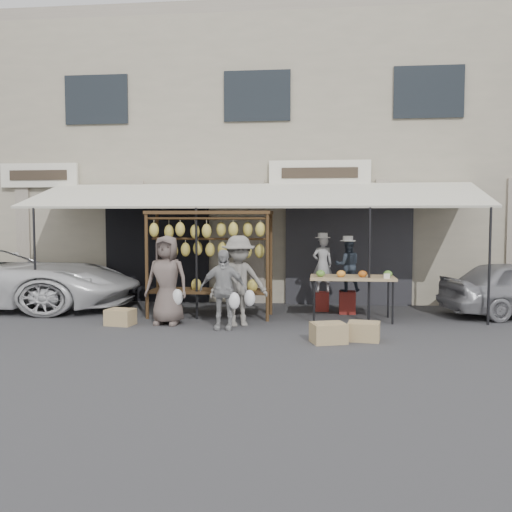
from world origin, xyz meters
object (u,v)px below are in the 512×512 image
(crate_far, at_px, (120,317))
(customer_right, at_px, (239,281))
(vendor_left, at_px, (322,264))
(customer_left, at_px, (167,280))
(crate_near_b, at_px, (364,331))
(produce_table, at_px, (352,278))
(customer_mid, at_px, (223,289))
(crate_near_a, at_px, (328,333))
(banana_rack, at_px, (209,243))
(vendor_right, at_px, (348,265))

(crate_far, bearing_deg, customer_right, 4.74)
(vendor_left, xyz_separation_m, customer_left, (-3.04, -1.95, -0.18))
(customer_right, relative_size, crate_far, 3.37)
(customer_left, distance_m, customer_right, 1.42)
(vendor_left, xyz_separation_m, crate_near_b, (0.69, -3.01, -0.89))
(produce_table, relative_size, customer_left, 0.97)
(customer_mid, bearing_deg, customer_left, 162.94)
(vendor_left, relative_size, crate_near_a, 2.25)
(banana_rack, distance_m, customer_right, 1.33)
(crate_near_a, bearing_deg, vendor_right, 81.34)
(produce_table, xyz_separation_m, crate_far, (-4.53, -1.01, -0.71))
(vendor_right, bearing_deg, customer_mid, 33.76)
(banana_rack, relative_size, crate_near_b, 4.92)
(vendor_right, bearing_deg, crate_near_b, 87.07)
(crate_near_a, height_order, crate_near_b, crate_near_a)
(banana_rack, height_order, crate_far, banana_rack)
(vendor_left, xyz_separation_m, vendor_right, (0.54, -0.29, 0.01))
(produce_table, relative_size, crate_near_a, 3.05)
(crate_near_b, bearing_deg, customer_left, 164.03)
(crate_near_b, xyz_separation_m, crate_far, (-4.63, 0.89, -0.00))
(vendor_right, distance_m, customer_left, 3.95)
(vendor_left, distance_m, customer_right, 2.53)
(customer_left, xyz_separation_m, crate_near_b, (3.73, -1.07, -0.72))
(banana_rack, xyz_separation_m, crate_far, (-1.57, -1.06, -1.41))
(banana_rack, height_order, customer_right, banana_rack)
(produce_table, xyz_separation_m, vendor_right, (-0.06, 0.82, 0.19))
(customer_right, bearing_deg, customer_left, 161.29)
(vendor_right, relative_size, customer_mid, 0.75)
(produce_table, height_order, customer_mid, customer_mid)
(banana_rack, relative_size, vendor_right, 2.29)
(customer_left, relative_size, crate_far, 3.37)
(banana_rack, bearing_deg, customer_mid, -68.29)
(banana_rack, bearing_deg, customer_right, -49.61)
(vendor_right, bearing_deg, produce_table, 87.93)
(vendor_right, bearing_deg, customer_right, 30.98)
(banana_rack, xyz_separation_m, customer_right, (0.74, -0.87, -0.69))
(customer_mid, xyz_separation_m, customer_right, (0.24, 0.37, 0.12))
(crate_near_b, bearing_deg, customer_right, 154.89)
(banana_rack, distance_m, vendor_left, 2.64)
(banana_rack, distance_m, customer_mid, 1.57)
(vendor_left, height_order, customer_right, customer_right)
(crate_near_a, bearing_deg, crate_near_b, 21.70)
(produce_table, bearing_deg, banana_rack, 179.04)
(crate_near_a, relative_size, crate_far, 1.07)
(banana_rack, relative_size, crate_far, 5.00)
(vendor_right, bearing_deg, vendor_left, -34.45)
(produce_table, relative_size, crate_near_b, 3.21)
(banana_rack, bearing_deg, customer_left, -127.45)
(customer_left, xyz_separation_m, customer_right, (1.42, 0.02, -0.00))
(produce_table, xyz_separation_m, crate_near_b, (0.09, -1.90, -0.70))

